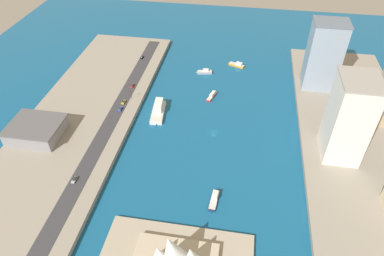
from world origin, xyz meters
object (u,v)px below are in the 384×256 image
Objects in this scene: yacht_sleek_gray at (205,72)px; warehouse_low_gray at (36,130)px; ferry_white_commuter at (158,110)px; tower_tall_glass at (324,55)px; suv_black at (142,57)px; tugboat_red at (212,96)px; taxi_yellow_cab at (123,102)px; hotel_broad_white at (349,118)px; pickup_red at (132,86)px; patrol_launch_navy at (214,199)px; sedan_silver at (74,180)px; traffic_light_waterfront at (131,94)px; hatchback_blue at (120,109)px; water_taxi_orange at (237,65)px.

warehouse_low_gray reaches higher than yacht_sleek_gray.
ferry_white_commuter is 0.53× the size of tower_tall_glass.
suv_black is at bearing -7.66° from tower_tall_glass.
tugboat_red is 63.84m from taxi_yellow_cab.
warehouse_low_gray is (182.18, 15.33, -20.46)m from hotel_broad_white.
warehouse_low_gray is at bearing 56.46° from pickup_red.
yacht_sleek_gray is at bearing -79.87° from patrol_launch_navy.
pickup_red reaches higher than sedan_silver.
sedan_silver is at bearing 90.39° from suv_black.
tugboat_red is at bearing -179.18° from pickup_red.
patrol_launch_navy is at bearing 131.23° from traffic_light_waterfront.
hatchback_blue reaches higher than patrol_launch_navy.
tower_tall_glass is 10.12× the size of hatchback_blue.
sedan_silver is at bearing 61.29° from water_taxi_orange.
ferry_white_commuter is 25.91m from taxi_yellow_cab.
tower_tall_glass is at bearing -163.11° from traffic_light_waterfront.
ferry_white_commuter is 35.37m from pickup_red.
water_taxi_orange is at bearing -21.85° from tower_tall_glass.
hotel_broad_white reaches higher than sedan_silver.
taxi_yellow_cab is (-0.10, 21.14, -0.02)m from pickup_red.
hatchback_blue is 0.94× the size of pickup_red.
tugboat_red is 1.05× the size of yacht_sleek_gray.
water_taxi_orange is 2.75× the size of pickup_red.
pickup_red is (135.75, 24.81, -23.90)m from tower_tall_glass.
sedan_silver is (63.71, 95.77, 2.93)m from tugboat_red.
traffic_light_waterfront is (-8.01, -79.78, 3.41)m from sedan_silver.
hatchback_blue is at bearing 94.04° from suv_black.
tugboat_red is 66.70m from hatchback_blue.
warehouse_low_gray reaches higher than hatchback_blue.
patrol_launch_navy is (-12.68, 94.02, 0.03)m from tugboat_red.
taxi_yellow_cab is (-4.79, 64.85, 0.01)m from suv_black.
pickup_red is (25.79, -24.17, 1.55)m from ferry_white_commuter.
ferry_white_commuter is 4.08× the size of traffic_light_waterfront.
taxi_yellow_cab is at bearing -6.72° from ferry_white_commuter.
ferry_white_commuter is 123.04m from tower_tall_glass.
yacht_sleek_gray is at bearing -133.59° from warehouse_low_gray.
water_taxi_orange is 102.84m from taxi_yellow_cab.
pickup_red is 0.80× the size of traffic_light_waterfront.
yacht_sleek_gray is 2.06× the size of traffic_light_waterfront.
tugboat_red is 0.28× the size of hotel_broad_white.
ferry_white_commuter is 119.75m from hotel_broad_white.
patrol_launch_navy is 3.23× the size of taxi_yellow_cab.
taxi_yellow_cab is at bearing 43.12° from water_taxi_orange.
patrol_launch_navy is 118.54m from warehouse_low_gray.
suv_black is 0.87× the size of hatchback_blue.
patrol_launch_navy is (-22.61, 126.53, -0.05)m from yacht_sleek_gray.
suv_black is (145.03, -91.50, -24.16)m from hotel_broad_white.
suv_black reaches higher than taxi_yellow_cab.
warehouse_low_gray is 7.44× the size of suv_black.
yacht_sleek_gray is 2.72× the size of hatchback_blue.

